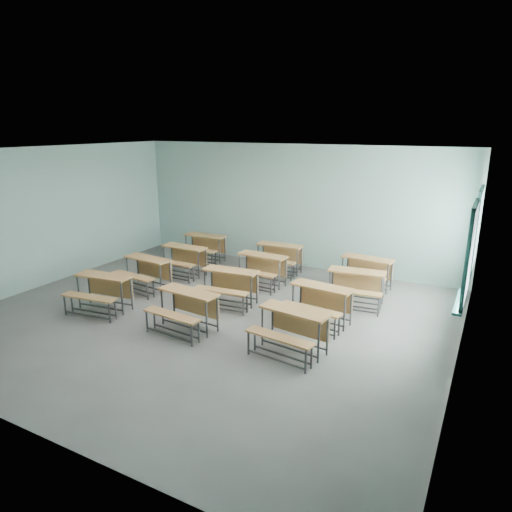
# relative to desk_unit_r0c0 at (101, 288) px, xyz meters

# --- Properties ---
(room) EXTENTS (9.04, 8.04, 3.24)m
(room) POSITION_rel_desk_unit_r0c0_xyz_m (2.18, 0.80, 1.11)
(room) COLOR slate
(room) RESTS_ON ground
(desk_unit_r0c0) EXTENTS (1.26, 0.92, 0.73)m
(desk_unit_r0c0) POSITION_rel_desk_unit_r0c0_xyz_m (0.00, 0.00, 0.00)
(desk_unit_r0c0) COLOR #A56F3B
(desk_unit_r0c0) RESTS_ON ground
(desk_unit_r0c1) EXTENTS (1.24, 0.89, 0.73)m
(desk_unit_r0c1) POSITION_rel_desk_unit_r0c0_xyz_m (2.05, 0.06, 0.00)
(desk_unit_r0c1) COLOR #A56F3B
(desk_unit_r0c1) RESTS_ON ground
(desk_unit_r0c2) EXTENTS (1.26, 0.93, 0.73)m
(desk_unit_r0c2) POSITION_rel_desk_unit_r0c0_xyz_m (4.12, 0.16, 0.00)
(desk_unit_r0c2) COLOR #A56F3B
(desk_unit_r0c2) RESTS_ON ground
(desk_unit_r1c0) EXTENTS (1.24, 0.90, 0.73)m
(desk_unit_r1c0) POSITION_rel_desk_unit_r0c0_xyz_m (-0.07, 1.39, 0.00)
(desk_unit_r1c0) COLOR #A56F3B
(desk_unit_r1c0) RESTS_ON ground
(desk_unit_r1c1) EXTENTS (1.24, 0.90, 0.73)m
(desk_unit_r1c1) POSITION_rel_desk_unit_r0c0_xyz_m (2.10, 1.51, 0.00)
(desk_unit_r1c1) COLOR #A56F3B
(desk_unit_r1c1) RESTS_ON ground
(desk_unit_r1c2) EXTENTS (1.24, 0.90, 0.73)m
(desk_unit_r1c2) POSITION_rel_desk_unit_r0c0_xyz_m (4.13, 1.46, 0.00)
(desk_unit_r1c2) COLOR #A56F3B
(desk_unit_r1c2) RESTS_ON ground
(desk_unit_r2c0) EXTENTS (1.18, 0.80, 0.73)m
(desk_unit_r2c0) POSITION_rel_desk_unit_r0c0_xyz_m (0.06, 2.63, 0.00)
(desk_unit_r2c0) COLOR #A56F3B
(desk_unit_r2c0) RESTS_ON ground
(desk_unit_r2c1) EXTENTS (1.20, 0.84, 0.73)m
(desk_unit_r2c1) POSITION_rel_desk_unit_r0c0_xyz_m (2.14, 2.86, 0.00)
(desk_unit_r2c1) COLOR #A56F3B
(desk_unit_r2c1) RESTS_ON ground
(desk_unit_r2c2) EXTENTS (1.25, 0.92, 0.73)m
(desk_unit_r2c2) POSITION_rel_desk_unit_r0c0_xyz_m (4.46, 2.71, 0.00)
(desk_unit_r2c2) COLOR #A56F3B
(desk_unit_r2c2) RESTS_ON ground
(desk_unit_r3c0) EXTENTS (1.21, 0.84, 0.73)m
(desk_unit_r3c0) POSITION_rel_desk_unit_r0c0_xyz_m (-0.17, 3.90, 0.00)
(desk_unit_r3c0) COLOR #A56F3B
(desk_unit_r3c0) RESTS_ON ground
(desk_unit_r3c1) EXTENTS (1.21, 0.84, 0.73)m
(desk_unit_r3c1) POSITION_rel_desk_unit_r0c0_xyz_m (2.11, 3.92, 0.00)
(desk_unit_r3c1) COLOR #A56F3B
(desk_unit_r3c1) RESTS_ON ground
(desk_unit_r3c2) EXTENTS (1.24, 0.89, 0.73)m
(desk_unit_r3c2) POSITION_rel_desk_unit_r0c0_xyz_m (4.39, 3.77, 0.00)
(desk_unit_r3c2) COLOR #A56F3B
(desk_unit_r3c2) RESTS_ON ground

